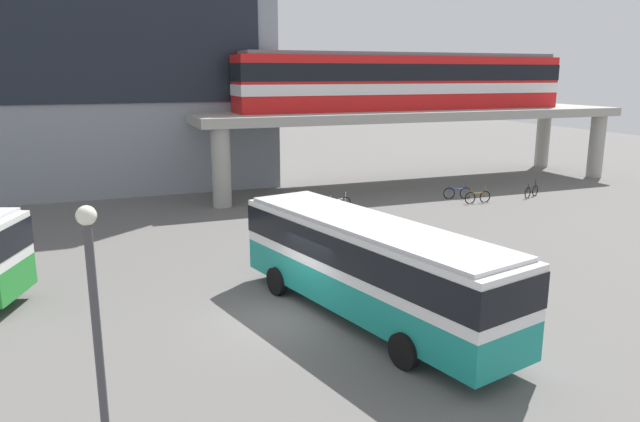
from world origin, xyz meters
The scene contains 10 objects.
ground_plane centered at (0.00, 10.00, 0.00)m, with size 120.00×120.00×0.00m, color #605E5B.
station_building centered at (-6.84, 27.69, 10.92)m, with size 27.30×12.33×21.84m.
elevated_platform centered at (16.01, 19.80, 4.55)m, with size 30.90×7.34×5.22m.
train centered at (15.39, 19.80, 7.19)m, with size 23.94×2.96×3.84m.
bus_main centered at (2.57, -1.07, 1.99)m, with size 5.06×11.33×3.22m.
bicycle_black centered at (20.71, 12.61, 0.36)m, with size 1.65×0.80×1.04m.
bicycle_blue centered at (16.02, 13.88, 0.36)m, with size 1.72×0.60×1.04m.
bicycle_brown centered at (16.42, 12.33, 0.36)m, with size 1.79×0.13×1.04m.
bicycle_silver centered at (7.78, 13.62, 0.36)m, with size 1.76×0.47×1.04m.
lamp_post centered at (-5.41, -6.19, 3.26)m, with size 0.36×0.36×5.44m.
Camera 1 is at (-5.24, -17.05, 7.67)m, focal length 33.31 mm.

